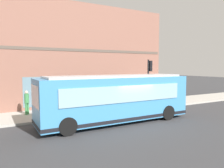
# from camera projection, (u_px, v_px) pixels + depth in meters

# --- Properties ---
(ground) EXTENTS (120.00, 120.00, 0.00)m
(ground) POSITION_uv_depth(u_px,v_px,m) (129.00, 122.00, 14.11)
(ground) COLOR #38383A
(sidewalk_curb) EXTENTS (3.84, 40.00, 0.15)m
(sidewalk_curb) POSITION_uv_depth(u_px,v_px,m) (99.00, 109.00, 18.04)
(sidewalk_curb) COLOR #B2ADA3
(sidewalk_curb) RESTS_ON ground
(building_corner) EXTENTS (7.41, 16.09, 9.18)m
(building_corner) POSITION_uv_depth(u_px,v_px,m) (75.00, 57.00, 22.55)
(building_corner) COLOR #8C5B4C
(building_corner) RESTS_ON ground
(city_bus_nearside) EXTENTS (2.60, 10.04, 3.07)m
(city_bus_nearside) POSITION_uv_depth(u_px,v_px,m) (116.00, 99.00, 14.03)
(city_bus_nearside) COLOR #3F8CC6
(city_bus_nearside) RESTS_ON ground
(traffic_light_near_corner) EXTENTS (0.32, 0.49, 4.07)m
(traffic_light_near_corner) POSITION_uv_depth(u_px,v_px,m) (149.00, 74.00, 18.58)
(traffic_light_near_corner) COLOR black
(traffic_light_near_corner) RESTS_ON sidewalk_curb
(fire_hydrant) EXTENTS (0.35, 0.35, 0.74)m
(fire_hydrant) POSITION_uv_depth(u_px,v_px,m) (157.00, 100.00, 20.44)
(fire_hydrant) COLOR yellow
(fire_hydrant) RESTS_ON sidewalk_curb
(pedestrian_by_light_pole) EXTENTS (0.32, 0.32, 1.74)m
(pedestrian_by_light_pole) POSITION_uv_depth(u_px,v_px,m) (27.00, 101.00, 15.67)
(pedestrian_by_light_pole) COLOR #3F8C4C
(pedestrian_by_light_pole) RESTS_ON sidewalk_curb
(pedestrian_near_building_entrance) EXTENTS (0.32, 0.32, 1.70)m
(pedestrian_near_building_entrance) POSITION_uv_depth(u_px,v_px,m) (151.00, 94.00, 19.87)
(pedestrian_near_building_entrance) COLOR #8C3F8C
(pedestrian_near_building_entrance) RESTS_ON sidewalk_curb
(pedestrian_near_hydrant) EXTENTS (0.32, 0.32, 1.68)m
(pedestrian_near_hydrant) POSITION_uv_depth(u_px,v_px,m) (88.00, 100.00, 16.49)
(pedestrian_near_hydrant) COLOR #99994C
(pedestrian_near_hydrant) RESTS_ON sidewalk_curb
(newspaper_vending_box) EXTENTS (0.44, 0.43, 0.90)m
(newspaper_vending_box) POSITION_uv_depth(u_px,v_px,m) (96.00, 103.00, 18.03)
(newspaper_vending_box) COLOR #263F99
(newspaper_vending_box) RESTS_ON sidewalk_curb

